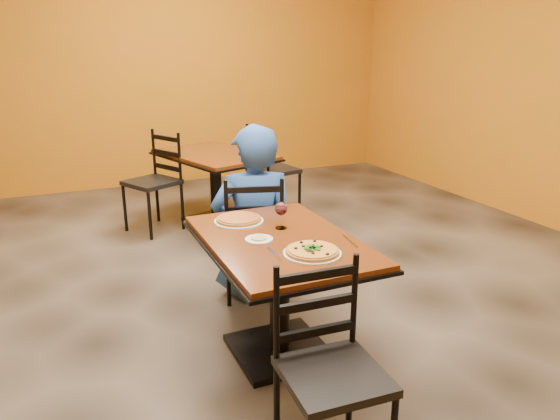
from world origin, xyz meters
name	(u,v)px	position (x,y,z in m)	size (l,w,h in m)	color
floor	(251,316)	(0.00, 0.00, 0.00)	(7.00, 8.00, 0.01)	black
wall_back	(140,71)	(0.00, 4.00, 1.50)	(7.00, 0.01, 3.00)	#CD6A16
table_main	(280,269)	(0.00, -0.50, 0.56)	(0.83, 1.23, 0.75)	#642D0F
table_second	(215,171)	(0.39, 2.08, 0.56)	(1.18, 1.45, 0.75)	#642D0F
chair_main_near	(334,377)	(-0.15, -1.42, 0.46)	(0.42, 0.42, 0.92)	black
chair_main_far	(253,235)	(0.15, 0.33, 0.47)	(0.42, 0.42, 0.94)	black
chair_second_left	(152,183)	(-0.27, 2.08, 0.50)	(0.45, 0.45, 0.99)	black
chair_second_right	(274,170)	(1.05, 2.08, 0.50)	(0.45, 0.45, 1.00)	black
diner	(254,211)	(0.16, 0.35, 0.64)	(0.63, 0.42, 1.29)	#1C509A
plate_main	(312,253)	(0.06, -0.79, 0.76)	(0.31, 0.31, 0.01)	white
pizza_main	(312,251)	(0.06, -0.79, 0.77)	(0.28, 0.28, 0.02)	#922F0A
plate_far	(239,221)	(-0.12, -0.13, 0.76)	(0.31, 0.31, 0.01)	white
pizza_far	(239,219)	(-0.12, -0.13, 0.77)	(0.28, 0.28, 0.02)	#B86D23
side_plate	(259,239)	(-0.12, -0.48, 0.76)	(0.16, 0.16, 0.01)	white
dip	(259,238)	(-0.12, -0.48, 0.76)	(0.09, 0.09, 0.01)	tan
wine_glass	(281,214)	(0.08, -0.35, 0.84)	(0.08, 0.08, 0.18)	white
fork	(274,254)	(-0.12, -0.71, 0.75)	(0.01, 0.19, 0.00)	silver
knife	(350,241)	(0.34, -0.71, 0.75)	(0.01, 0.21, 0.00)	silver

